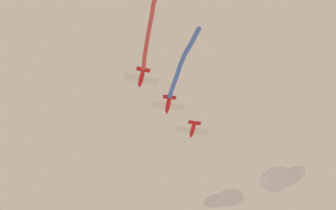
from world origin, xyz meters
TOP-DOWN VIEW (x-y plane):
  - airplane_lead at (0.88, 3.19)m, footprint 6.34×4.77m
  - airplane_left_wing at (-5.34, -1.16)m, footprint 6.36×4.79m
  - smoke_trail_left_wing at (-5.71, -10.79)m, footprint 1.67×15.69m
  - airplane_right_wing at (-11.58, -5.52)m, footprint 6.30×4.71m
  - smoke_trail_right_wing at (-12.70, -15.91)m, footprint 2.48×17.14m
  - cloud_west at (19.98, 31.88)m, footprint 11.31×11.76m
  - cloud_east at (34.21, 27.36)m, footprint 13.38×13.47m

SIDE VIEW (x-z plane):
  - smoke_trail_left_wing at x=-5.71m, z-range 70.86..72.45m
  - airplane_lead at x=0.88m, z-range 70.90..72.47m
  - airplane_left_wing at x=-5.34m, z-range 71.15..72.72m
  - airplane_right_wing at x=-11.58m, z-range 71.40..72.97m
  - smoke_trail_right_wing at x=-12.70m, z-range 71.89..74.42m
  - cloud_west at x=19.98m, z-range 80.30..83.96m
  - cloud_east at x=34.21m, z-range 86.69..90.49m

